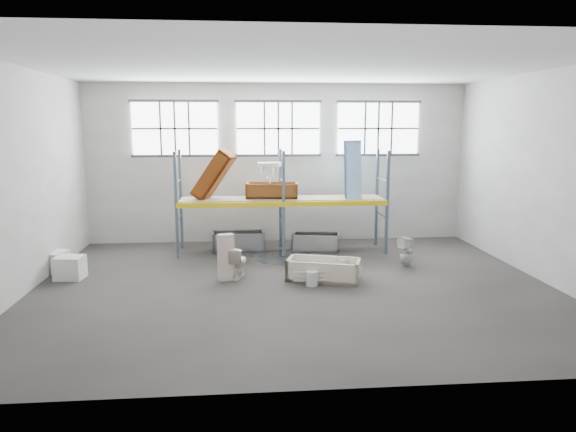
{
  "coord_description": "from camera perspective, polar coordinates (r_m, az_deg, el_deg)",
  "views": [
    {
      "loc": [
        -1.21,
        -12.0,
        3.73
      ],
      "look_at": [
        0.0,
        1.5,
        1.4
      ],
      "focal_mm": 33.33,
      "sensor_mm": 36.0,
      "label": 1
    }
  ],
  "objects": [
    {
      "name": "window_right",
      "position": [
        17.51,
        9.59,
        9.2
      ],
      "size": [
        2.6,
        0.04,
        1.6
      ],
      "primitive_type": "cube",
      "color": "white",
      "rests_on": "wall_back"
    },
    {
      "name": "sink_in_tub",
      "position": [
        13.23,
        2.94,
        -5.91
      ],
      "size": [
        0.53,
        0.53,
        0.14
      ],
      "primitive_type": "imported",
      "rotation": [
        0.0,
        0.0,
        -0.41
      ],
      "color": "beige",
      "rests_on": "bathtub_beige"
    },
    {
      "name": "wall_right",
      "position": [
        14.08,
        26.0,
        3.75
      ],
      "size": [
        0.1,
        10.0,
        5.0
      ],
      "primitive_type": "cube",
      "color": "#A9A59D",
      "rests_on": "ground"
    },
    {
      "name": "wet_patch",
      "position": [
        15.22,
        -0.4,
        -4.43
      ],
      "size": [
        1.8,
        1.8,
        0.0
      ],
      "primitive_type": "cylinder",
      "color": "black",
      "rests_on": "floor"
    },
    {
      "name": "sink_on_shelf",
      "position": [
        15.43,
        -1.97,
        3.67
      ],
      "size": [
        0.78,
        0.66,
        0.61
      ],
      "primitive_type": "imported",
      "rotation": [
        0.0,
        0.0,
        0.21
      ],
      "color": "white",
      "rests_on": "rust_tub_flat"
    },
    {
      "name": "cistern_tall",
      "position": [
        12.99,
        -6.64,
        -4.4
      ],
      "size": [
        0.42,
        0.33,
        1.14
      ],
      "primitive_type": "cube",
      "rotation": [
        0.0,
        0.0,
        0.29
      ],
      "color": "beige",
      "rests_on": "floor"
    },
    {
      "name": "rack_beam_back",
      "position": [
        16.3,
        -0.82,
        1.89
      ],
      "size": [
        6.0,
        0.1,
        0.14
      ],
      "primitive_type": "cube",
      "color": "yellow",
      "rests_on": "floor"
    },
    {
      "name": "bathtub_beige",
      "position": [
        13.04,
        3.83,
        -5.72
      ],
      "size": [
        1.9,
        1.3,
        0.51
      ],
      "primitive_type": null,
      "rotation": [
        0.0,
        0.0,
        -0.31
      ],
      "color": "beige",
      "rests_on": "floor"
    },
    {
      "name": "window_mid",
      "position": [
        16.99,
        -1.05,
        9.32
      ],
      "size": [
        2.6,
        0.04,
        1.6
      ],
      "primitive_type": "cube",
      "color": "white",
      "rests_on": "wall_back"
    },
    {
      "name": "carton_far",
      "position": [
        14.99,
        -23.8,
        -4.47
      ],
      "size": [
        0.79,
        0.79,
        0.53
      ],
      "primitive_type": "cube",
      "rotation": [
        0.0,
        0.0,
        -0.3
      ],
      "color": "silver",
      "rests_on": "floor"
    },
    {
      "name": "window_left",
      "position": [
        17.06,
        -11.97,
        9.11
      ],
      "size": [
        2.6,
        0.04,
        1.6
      ],
      "primitive_type": "cube",
      "color": "white",
      "rests_on": "wall_back"
    },
    {
      "name": "toilet_beige",
      "position": [
        13.25,
        -5.52,
        -4.89
      ],
      "size": [
        0.66,
        0.87,
        0.78
      ],
      "primitive_type": "imported",
      "rotation": [
        0.0,
        0.0,
        2.82
      ],
      "color": "silver",
      "rests_on": "floor"
    },
    {
      "name": "rack_upright_ra",
      "position": [
        15.65,
        10.55,
        1.39
      ],
      "size": [
        0.08,
        0.08,
        3.0
      ],
      "primitive_type": "cube",
      "color": "slate",
      "rests_on": "floor"
    },
    {
      "name": "steel_tub_right",
      "position": [
        16.02,
        2.99,
        -2.78
      ],
      "size": [
        1.5,
        0.92,
        0.51
      ],
      "primitive_type": null,
      "rotation": [
        0.0,
        0.0,
        -0.2
      ],
      "color": "#A9ABB0",
      "rests_on": "floor"
    },
    {
      "name": "wall_back",
      "position": [
        17.14,
        -1.06,
        5.64
      ],
      "size": [
        12.0,
        0.1,
        5.0
      ],
      "primitive_type": "cube",
      "color": "#9F9C95",
      "rests_on": "ground"
    },
    {
      "name": "rack_upright_lb",
      "position": [
        16.35,
        -11.36,
        1.73
      ],
      "size": [
        0.08,
        0.08,
        3.0
      ],
      "primitive_type": "cube",
      "color": "slate",
      "rests_on": "floor"
    },
    {
      "name": "wall_left",
      "position": [
        13.0,
        -27.0,
        3.26
      ],
      "size": [
        0.1,
        10.0,
        5.0
      ],
      "primitive_type": "cube",
      "color": "#A8A49C",
      "rests_on": "ground"
    },
    {
      "name": "rust_tub_flat",
      "position": [
        15.72,
        -1.72,
        2.77
      ],
      "size": [
        1.57,
        0.85,
        0.42
      ],
      "primitive_type": null,
      "rotation": [
        0.0,
        0.0,
        -0.1
      ],
      "color": "brown",
      "rests_on": "shelf_deck"
    },
    {
      "name": "blue_tub_upright",
      "position": [
        15.94,
        6.9,
        4.88
      ],
      "size": [
        0.71,
        0.92,
        1.77
      ],
      "primitive_type": null,
      "rotation": [
        0.0,
        1.54,
        -0.2
      ],
      "color": "#8CBAF6",
      "rests_on": "shelf_deck"
    },
    {
      "name": "ceiling",
      "position": [
        12.13,
        0.66,
        15.99
      ],
      "size": [
        12.0,
        10.0,
        0.1
      ],
      "primitive_type": "cube",
      "color": "silver",
      "rests_on": "ground"
    },
    {
      "name": "carton_near",
      "position": [
        14.14,
        -22.25,
        -5.12
      ],
      "size": [
        0.71,
        0.63,
        0.56
      ],
      "primitive_type": "cube",
      "rotation": [
        0.0,
        0.0,
        -0.11
      ],
      "color": "silver",
      "rests_on": "floor"
    },
    {
      "name": "floor",
      "position": [
        12.64,
        0.61,
        -7.65
      ],
      "size": [
        12.0,
        10.0,
        0.1
      ],
      "primitive_type": "cube",
      "color": "#443D3A",
      "rests_on": "ground"
    },
    {
      "name": "wall_front",
      "position": [
        7.16,
        4.68,
        -0.18
      ],
      "size": [
        12.0,
        0.1,
        5.0
      ],
      "primitive_type": "cube",
      "color": "#B8B3AA",
      "rests_on": "ground"
    },
    {
      "name": "rust_tub_tilted",
      "position": [
        15.55,
        -7.92,
        4.37
      ],
      "size": [
        1.39,
        1.01,
        1.52
      ],
      "primitive_type": null,
      "rotation": [
        0.0,
        -0.96,
        -0.25
      ],
      "color": "#7F460B",
      "rests_on": "shelf_deck"
    },
    {
      "name": "rack_beam_front",
      "position": [
        15.12,
        -0.47,
        1.27
      ],
      "size": [
        6.0,
        0.1,
        0.14
      ],
      "primitive_type": "cube",
      "color": "yellow",
      "rests_on": "floor"
    },
    {
      "name": "shelf_deck",
      "position": [
        15.7,
        -0.65,
        1.88
      ],
      "size": [
        5.9,
        1.1,
        0.03
      ],
      "primitive_type": "cube",
      "color": "gray",
      "rests_on": "floor"
    },
    {
      "name": "rack_upright_rb",
      "position": [
        16.79,
        9.45,
        1.99
      ],
      "size": [
        0.08,
        0.08,
        3.0
      ],
      "primitive_type": "cube",
      "color": "slate",
      "rests_on": "floor"
    },
    {
      "name": "rack_upright_ma",
      "position": [
        15.12,
        -0.47,
        1.27
      ],
      "size": [
        0.08,
        0.08,
        3.0
      ],
      "primitive_type": "cube",
      "color": "slate",
      "rests_on": "floor"
    },
    {
      "name": "rack_upright_la",
      "position": [
        15.17,
        -11.84,
        1.09
      ],
      "size": [
        0.08,
        0.08,
        3.0
      ],
      "primitive_type": "cube",
      "color": "slate",
      "rests_on": "floor"
    },
    {
      "name": "toilet_white",
      "position": [
        14.58,
        12.52,
        -3.68
      ],
      "size": [
        0.47,
        0.47,
        0.81
      ],
      "primitive_type": "imported",
      "rotation": [
        0.0,
        0.0,
        -1.23
      ],
      "color": "white",
      "rests_on": "floor"
    },
    {
      "name": "steel_tub_left",
      "position": [
        16.03,
        -5.32,
        -2.71
      ],
      "size": [
        1.58,
        0.8,
        0.56
      ],
      "primitive_type": null,
      "rotation": [
        0.0,
        0.0,
        0.06
      ],
      "color": "#9B9CA2",
      "rests_on": "floor"
    },
    {
      "name": "rack_upright_mb",
      "position": [
        16.3,
        -0.82,
        1.89
      ],
      "size": [
        0.08,
        0.08,
        3.0
      ],
      "primitive_type": "cube",
      "color": "slate",
      "rests_on": "floor"
    },
    {
      "name": "bucket",
      "position": [
        12.61,
        2.56,
        -6.66
      ],
      "size": [
        0.31,
        0.31,
        0.34
      ],
      "primitive_type": "cylinder",
      "rotation": [
        0.0,
        0.0,
        0.06
      ],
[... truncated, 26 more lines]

